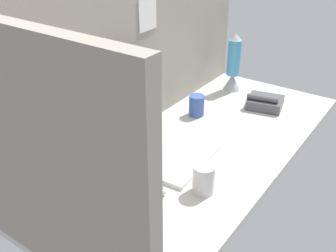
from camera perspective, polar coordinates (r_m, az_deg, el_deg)
ground_plane at (r=192.74cm, az=4.53°, el=-3.09°), size 180.00×80.00×3.00cm
cubicle_wall_back at (r=195.20cm, az=-4.60°, el=10.39°), size 180.00×5.50×77.21cm
cubicle_wall_side at (r=115.87cm, az=-17.80°, el=-4.89°), size 5.00×80.00×77.21cm
monitor at (r=179.89cm, az=-5.58°, el=2.34°), size 36.92×18.00×37.45cm
keyboard at (r=177.32cm, az=3.08°, el=-5.21°), size 37.84×15.64×2.00cm
mouse at (r=159.95cm, az=-1.95°, el=-9.20°), size 8.59×10.95×3.40cm
mug_ceramic_blue at (r=216.95cm, az=4.15°, el=2.99°), size 12.15×8.33×11.47cm
mug_red_plastic at (r=156.39cm, az=-14.84°, el=-9.96°), size 6.72×6.72×9.45cm
mug_steel at (r=159.01cm, az=5.12°, el=-7.59°), size 8.80×8.80×12.19cm
lava_lamp at (r=247.89cm, az=9.33°, el=8.37°), size 10.85×10.85×35.49cm
desk_phone at (r=232.31cm, az=13.69°, el=3.33°), size 20.75×22.26×8.80cm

